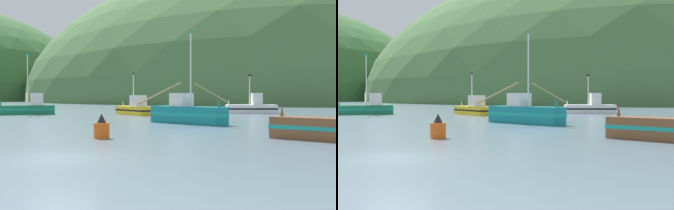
% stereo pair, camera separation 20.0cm
% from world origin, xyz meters
% --- Properties ---
extents(ground_plane, '(600.00, 600.00, 0.00)m').
position_xyz_m(ground_plane, '(0.00, 0.00, 0.00)').
color(ground_plane, slate).
extents(hill_far_center, '(218.88, 175.11, 102.33)m').
position_xyz_m(hill_far_center, '(45.67, 155.82, 0.00)').
color(hill_far_center, '#47703D').
rests_on(hill_far_center, ground).
extents(fishing_boat_green, '(6.53, 11.16, 7.19)m').
position_xyz_m(fishing_boat_green, '(-16.09, 34.50, 0.81)').
color(fishing_boat_green, '#197A47').
rests_on(fishing_boat_green, ground).
extents(fishing_boat_yellow, '(5.31, 5.84, 4.94)m').
position_xyz_m(fishing_boat_yellow, '(-3.34, 34.82, 0.72)').
color(fishing_boat_yellow, gold).
rests_on(fishing_boat_yellow, ground).
extents(fishing_boat_white, '(6.35, 2.96, 4.87)m').
position_xyz_m(fishing_boat_white, '(10.49, 39.95, 0.74)').
color(fishing_boat_white, white).
rests_on(fishing_boat_white, ground).
extents(fishing_boat_teal, '(6.77, 8.11, 7.50)m').
position_xyz_m(fishing_boat_teal, '(3.56, 20.04, 0.87)').
color(fishing_boat_teal, '#147F84').
rests_on(fishing_boat_teal, ground).
extents(channel_buoy, '(0.85, 0.85, 1.34)m').
position_xyz_m(channel_buoy, '(-0.36, 7.56, 0.54)').
color(channel_buoy, '#E55914').
rests_on(channel_buoy, ground).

